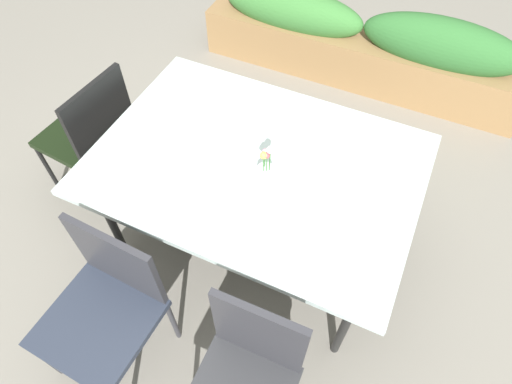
# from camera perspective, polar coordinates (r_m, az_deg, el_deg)

# --- Properties ---
(ground_plane) EXTENTS (12.00, 12.00, 0.00)m
(ground_plane) POSITION_cam_1_polar(r_m,az_deg,el_deg) (2.82, -1.14, -6.59)
(ground_plane) COLOR gray
(dining_table) EXTENTS (1.64, 1.16, 0.77)m
(dining_table) POSITION_cam_1_polar(r_m,az_deg,el_deg) (2.23, -0.00, 3.14)
(dining_table) COLOR #B2C6C1
(dining_table) RESTS_ON ground
(chair_end_left) EXTENTS (0.52, 0.52, 0.93)m
(chair_end_left) POSITION_cam_1_polar(r_m,az_deg,el_deg) (2.87, -20.74, 7.44)
(chair_end_left) COLOR black
(chair_end_left) RESTS_ON ground
(chair_near_right) EXTENTS (0.43, 0.43, 0.92)m
(chair_near_right) POSITION_cam_1_polar(r_m,az_deg,el_deg) (1.98, -1.12, -22.62)
(chair_near_right) COLOR #313235
(chair_near_right) RESTS_ON ground
(chair_near_left) EXTENTS (0.51, 0.51, 0.89)m
(chair_near_left) POSITION_cam_1_polar(r_m,az_deg,el_deg) (2.19, -19.09, -13.61)
(chair_near_left) COLOR #2A3140
(chair_near_left) RESTS_ON ground
(flower_vase) EXTENTS (0.08, 0.08, 0.28)m
(flower_vase) POSITION_cam_1_polar(r_m,az_deg,el_deg) (2.03, 1.27, 2.58)
(flower_vase) COLOR silver
(flower_vase) RESTS_ON dining_table
(planter_box) EXTENTS (2.64, 0.36, 0.72)m
(planter_box) POSITION_cam_1_polar(r_m,az_deg,el_deg) (3.81, 13.62, 18.10)
(planter_box) COLOR olive
(planter_box) RESTS_ON ground
(potted_plant) EXTENTS (0.23, 0.23, 0.41)m
(potted_plant) POSITION_cam_1_polar(r_m,az_deg,el_deg) (3.39, -20.45, 8.24)
(potted_plant) COLOR gray
(potted_plant) RESTS_ON ground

